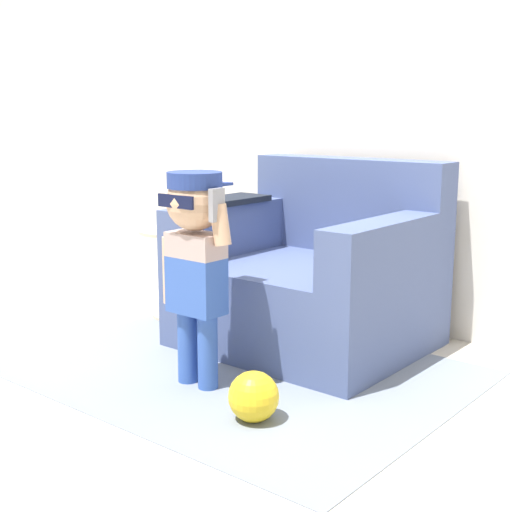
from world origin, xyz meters
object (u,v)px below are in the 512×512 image
object	(u,v)px
person_child	(195,246)
side_table	(173,265)
armchair	(312,279)
toy_ball	(254,397)

from	to	relation	value
person_child	side_table	world-z (taller)	person_child
armchair	side_table	distance (m)	0.86
armchair	toy_ball	world-z (taller)	armchair
toy_ball	side_table	bearing A→B (deg)	147.77
armchair	person_child	bearing A→B (deg)	-92.57
armchair	person_child	size ratio (longest dim) A/B	1.23
person_child	toy_ball	bearing A→B (deg)	-16.74
armchair	toy_ball	xyz separation A→B (m)	(0.38, -0.90, -0.23)
side_table	armchair	bearing A→B (deg)	8.57
toy_ball	person_child	bearing A→B (deg)	163.26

